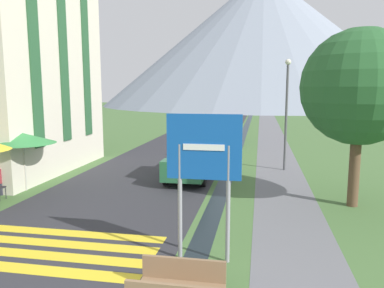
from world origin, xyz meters
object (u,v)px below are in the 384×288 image
Objects in this scene: road_sign at (204,164)px; cafe_chair_middle at (14,177)px; tree_by_path at (360,87)px; streetlamp at (287,106)px; parked_car_near at (190,158)px; cafe_chair_far_right at (38,171)px; cafe_umbrella_middle_green at (23,138)px; parked_car_far at (216,130)px; hotel_building at (4,32)px.

cafe_chair_middle is at bearing 150.20° from road_sign.
tree_by_path is at bearing 48.53° from road_sign.
road_sign is 10.82m from streetlamp.
tree_by_path reaches higher than streetlamp.
road_sign reaches higher than cafe_chair_middle.
parked_car_near is 6.61m from cafe_chair_far_right.
tree_by_path is at bearing -25.28° from parked_car_near.
parked_car_near reaches higher than cafe_chair_far_right.
cafe_umbrella_middle_green is at bearing -152.19° from parked_car_near.
parked_car_near is at bearing -88.92° from parked_car_far.
cafe_umbrella_middle_green reaches higher than parked_car_near.
parked_car_far is at bearing 52.48° from hotel_building.
parked_car_far is 4.63× the size of cafe_chair_middle.
road_sign reaches higher than parked_car_far.
cafe_umbrella_middle_green is at bearing -150.92° from streetlamp.
cafe_umbrella_middle_green is (0.53, -0.02, 1.57)m from cafe_chair_middle.
cafe_chair_middle is (-0.25, -1.25, 0.00)m from cafe_chair_far_right.
cafe_chair_far_right is at bearing -38.20° from hotel_building.
cafe_chair_far_right is 0.16× the size of streetlamp.
road_sign is 0.87× the size of parked_car_far.
streetlamp is at bearing 31.30° from cafe_chair_far_right.
hotel_building is at bearing -127.52° from parked_car_far.
cafe_chair_far_right is at bearing 175.29° from tree_by_path.
parked_car_near is 5.25× the size of cafe_chair_middle.
cafe_chair_far_right is 0.34× the size of cafe_umbrella_middle_green.
parked_car_far is 14.85m from cafe_chair_far_right.
tree_by_path is (12.54, -1.03, 3.52)m from cafe_chair_far_right.
hotel_building is at bearing 142.94° from road_sign.
parked_car_near is 1.13× the size of parked_car_far.
road_sign is 0.58× the size of tree_by_path.
tree_by_path is at bearing -70.41° from streetlamp.
tree_by_path reaches higher than parked_car_near.
hotel_building is 3.16× the size of parked_car_far.
hotel_building is 14.64× the size of cafe_chair_far_right.
hotel_building reaches higher than cafe_chair_far_right.
tree_by_path is at bearing 1.13° from cafe_umbrella_middle_green.
hotel_building is 13.91m from streetlamp.
road_sign is 0.64× the size of streetlamp.
cafe_umbrella_middle_green is 12.41m from tree_by_path.
streetlamp is (13.26, 2.34, -3.48)m from hotel_building.
streetlamp is 0.90× the size of tree_by_path.
parked_car_far reaches higher than cafe_chair_middle.
tree_by_path is (4.42, 5.01, 1.73)m from road_sign.
tree_by_path is at bearing -66.15° from parked_car_far.
streetlamp is at bearing -63.70° from parked_car_far.
hotel_building is 2.31× the size of streetlamp.
hotel_building is 10.68m from parked_car_near.
parked_car_near is at bearing -1.31° from hotel_building.
cafe_chair_far_right is 0.14× the size of tree_by_path.
hotel_building is at bearing 168.33° from tree_by_path.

